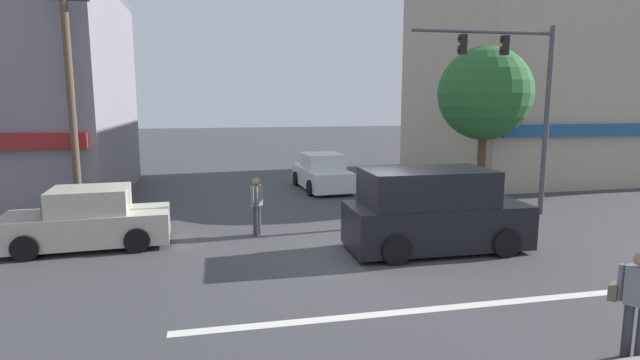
{
  "coord_description": "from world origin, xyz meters",
  "views": [
    {
      "loc": [
        -3.69,
        -11.59,
        3.83
      ],
      "look_at": [
        -0.7,
        2.0,
        1.6
      ],
      "focal_mm": 28.0,
      "sensor_mm": 36.0,
      "label": 1
    }
  ],
  "objects_px": {
    "sedan_waiting_far": "(322,173)",
    "pedestrian_mid_crossing": "(257,203)",
    "utility_pole_far_right": "(483,95)",
    "van_crossing_leftbound": "(433,212)",
    "street_tree": "(485,94)",
    "traffic_light_mast": "(522,89)",
    "sedan_parked_curbside": "(88,221)",
    "pedestrian_foreground_with_bag": "(636,299)",
    "utility_pole_near_left": "(72,104)"
  },
  "relations": [
    {
      "from": "sedan_parked_curbside",
      "to": "traffic_light_mast",
      "type": "bearing_deg",
      "value": 3.93
    },
    {
      "from": "utility_pole_far_right",
      "to": "pedestrian_foreground_with_bag",
      "type": "distance_m",
      "value": 16.37
    },
    {
      "from": "street_tree",
      "to": "traffic_light_mast",
      "type": "bearing_deg",
      "value": -97.86
    },
    {
      "from": "sedan_waiting_far",
      "to": "sedan_parked_curbside",
      "type": "xyz_separation_m",
      "value": [
        -7.86,
        -7.08,
        0.0
      ]
    },
    {
      "from": "traffic_light_mast",
      "to": "sedan_parked_curbside",
      "type": "xyz_separation_m",
      "value": [
        -13.12,
        -0.9,
        -3.46
      ]
    },
    {
      "from": "utility_pole_near_left",
      "to": "traffic_light_mast",
      "type": "relative_size",
      "value": 1.15
    },
    {
      "from": "pedestrian_mid_crossing",
      "to": "van_crossing_leftbound",
      "type": "bearing_deg",
      "value": -29.4
    },
    {
      "from": "sedan_waiting_far",
      "to": "van_crossing_leftbound",
      "type": "distance_m",
      "value": 9.3
    },
    {
      "from": "utility_pole_near_left",
      "to": "sedan_waiting_far",
      "type": "xyz_separation_m",
      "value": [
        8.66,
        4.58,
        -3.0
      ]
    },
    {
      "from": "traffic_light_mast",
      "to": "pedestrian_foreground_with_bag",
      "type": "height_order",
      "value": "traffic_light_mast"
    },
    {
      "from": "sedan_waiting_far",
      "to": "utility_pole_near_left",
      "type": "bearing_deg",
      "value": -152.09
    },
    {
      "from": "utility_pole_far_right",
      "to": "pedestrian_mid_crossing",
      "type": "bearing_deg",
      "value": -148.26
    },
    {
      "from": "van_crossing_leftbound",
      "to": "utility_pole_near_left",
      "type": "bearing_deg",
      "value": 153.83
    },
    {
      "from": "street_tree",
      "to": "pedestrian_mid_crossing",
      "type": "bearing_deg",
      "value": -158.45
    },
    {
      "from": "street_tree",
      "to": "sedan_parked_curbside",
      "type": "bearing_deg",
      "value": -164.19
    },
    {
      "from": "utility_pole_near_left",
      "to": "utility_pole_far_right",
      "type": "bearing_deg",
      "value": 15.5
    },
    {
      "from": "traffic_light_mast",
      "to": "pedestrian_mid_crossing",
      "type": "bearing_deg",
      "value": -175.61
    },
    {
      "from": "pedestrian_foreground_with_bag",
      "to": "sedan_parked_curbside",
      "type": "bearing_deg",
      "value": 139.32
    },
    {
      "from": "utility_pole_near_left",
      "to": "pedestrian_mid_crossing",
      "type": "bearing_deg",
      "value": -23.39
    },
    {
      "from": "utility_pole_far_right",
      "to": "sedan_parked_curbside",
      "type": "distance_m",
      "value": 17.12
    },
    {
      "from": "van_crossing_leftbound",
      "to": "pedestrian_foreground_with_bag",
      "type": "bearing_deg",
      "value": -84.86
    },
    {
      "from": "street_tree",
      "to": "van_crossing_leftbound",
      "type": "distance_m",
      "value": 8.29
    },
    {
      "from": "sedan_waiting_far",
      "to": "pedestrian_mid_crossing",
      "type": "distance_m",
      "value": 7.66
    },
    {
      "from": "pedestrian_mid_crossing",
      "to": "sedan_parked_curbside",
      "type": "bearing_deg",
      "value": -176.97
    },
    {
      "from": "utility_pole_far_right",
      "to": "van_crossing_leftbound",
      "type": "height_order",
      "value": "utility_pole_far_right"
    },
    {
      "from": "utility_pole_far_right",
      "to": "van_crossing_leftbound",
      "type": "distance_m",
      "value": 11.66
    },
    {
      "from": "pedestrian_foreground_with_bag",
      "to": "pedestrian_mid_crossing",
      "type": "height_order",
      "value": "same"
    },
    {
      "from": "street_tree",
      "to": "utility_pole_near_left",
      "type": "relative_size",
      "value": 0.82
    },
    {
      "from": "traffic_light_mast",
      "to": "sedan_waiting_far",
      "type": "height_order",
      "value": "traffic_light_mast"
    },
    {
      "from": "utility_pole_far_right",
      "to": "sedan_parked_curbside",
      "type": "relative_size",
      "value": 1.86
    },
    {
      "from": "street_tree",
      "to": "pedestrian_foreground_with_bag",
      "type": "distance_m",
      "value": 12.91
    },
    {
      "from": "utility_pole_near_left",
      "to": "utility_pole_far_right",
      "type": "relative_size",
      "value": 0.91
    },
    {
      "from": "traffic_light_mast",
      "to": "pedestrian_foreground_with_bag",
      "type": "xyz_separation_m",
      "value": [
        -3.89,
        -8.83,
        -3.22
      ]
    },
    {
      "from": "traffic_light_mast",
      "to": "sedan_parked_curbside",
      "type": "distance_m",
      "value": 13.6
    },
    {
      "from": "street_tree",
      "to": "pedestrian_mid_crossing",
      "type": "xyz_separation_m",
      "value": [
        -9.1,
        -3.6,
        -3.12
      ]
    },
    {
      "from": "sedan_waiting_far",
      "to": "van_crossing_leftbound",
      "type": "relative_size",
      "value": 0.91
    },
    {
      "from": "street_tree",
      "to": "sedan_waiting_far",
      "type": "height_order",
      "value": "street_tree"
    },
    {
      "from": "van_crossing_leftbound",
      "to": "street_tree",
      "type": "bearing_deg",
      "value": 51.3
    },
    {
      "from": "sedan_parked_curbside",
      "to": "pedestrian_foreground_with_bag",
      "type": "distance_m",
      "value": 12.17
    },
    {
      "from": "utility_pole_far_right",
      "to": "sedan_waiting_far",
      "type": "height_order",
      "value": "utility_pole_far_right"
    },
    {
      "from": "utility_pole_far_right",
      "to": "pedestrian_foreground_with_bag",
      "type": "relative_size",
      "value": 4.68
    },
    {
      "from": "traffic_light_mast",
      "to": "utility_pole_far_right",
      "type": "bearing_deg",
      "value": 70.33
    },
    {
      "from": "street_tree",
      "to": "traffic_light_mast",
      "type": "xyz_separation_m",
      "value": [
        -0.4,
        -2.93,
        0.1
      ]
    },
    {
      "from": "traffic_light_mast",
      "to": "pedestrian_foreground_with_bag",
      "type": "bearing_deg",
      "value": -113.79
    },
    {
      "from": "utility_pole_near_left",
      "to": "van_crossing_leftbound",
      "type": "xyz_separation_m",
      "value": [
        9.51,
        -4.67,
        -2.7
      ]
    },
    {
      "from": "street_tree",
      "to": "pedestrian_mid_crossing",
      "type": "distance_m",
      "value": 10.27
    },
    {
      "from": "van_crossing_leftbound",
      "to": "pedestrian_mid_crossing",
      "type": "xyz_separation_m",
      "value": [
        -4.29,
        2.42,
        -0.06
      ]
    },
    {
      "from": "utility_pole_near_left",
      "to": "van_crossing_leftbound",
      "type": "bearing_deg",
      "value": -26.17
    },
    {
      "from": "sedan_parked_curbside",
      "to": "pedestrian_foreground_with_bag",
      "type": "bearing_deg",
      "value": -40.68
    },
    {
      "from": "utility_pole_far_right",
      "to": "sedan_parked_curbside",
      "type": "height_order",
      "value": "utility_pole_far_right"
    }
  ]
}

